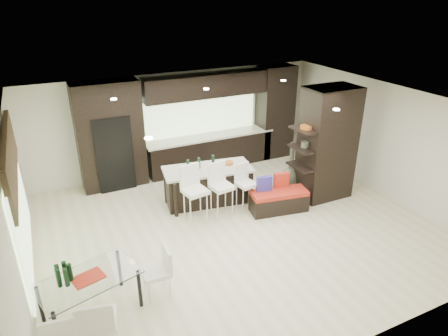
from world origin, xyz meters
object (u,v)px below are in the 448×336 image
bench (279,201)px  chair_near (99,325)px  dining_table (91,297)px  kitchen_island (208,185)px  stool_right (246,192)px  stool_left (195,201)px  floor_vase (291,168)px  stool_mid (222,196)px  chair_end (156,275)px

bench → chair_near: chair_near is taller
bench → dining_table: bearing=-151.7°
kitchen_island → bench: bearing=-32.6°
stool_right → chair_near: size_ratio=0.97×
dining_table → stool_left: bearing=20.6°
bench → floor_vase: size_ratio=1.00×
dining_table → floor_vase: bearing=6.9°
kitchen_island → stool_mid: stool_mid is taller
stool_mid → dining_table: stool_mid is taller
dining_table → chair_end: 1.04m
stool_left → floor_vase: floor_vase is taller
stool_mid → chair_end: (-2.06, -1.83, -0.09)m
bench → stool_mid: bearing=173.6°
stool_left → stool_mid: size_ratio=1.05×
chair_near → chair_end: 1.27m
stool_left → dining_table: size_ratio=0.72×
chair_near → chair_end: (1.04, 0.74, -0.05)m
stool_left → stool_right: stool_left is taller
stool_right → dining_table: bearing=-165.4°
stool_mid → dining_table: bearing=-157.4°
chair_near → stool_mid: bearing=52.2°
chair_end → stool_right: bearing=-53.6°
stool_left → floor_vase: (2.68, 0.35, 0.12)m
chair_end → kitchen_island: bearing=-36.6°
kitchen_island → bench: (1.27, -1.13, -0.18)m
stool_left → bench: (1.90, -0.36, -0.28)m
bench → chair_end: chair_end is taller
floor_vase → bench: bearing=-137.9°
stool_left → stool_mid: stool_left is taller
chair_near → bench: bearing=39.3°
floor_vase → chair_end: bearing=-152.2°
dining_table → chair_near: 0.75m
stool_right → floor_vase: bearing=0.3°
stool_mid → stool_right: bearing=-5.8°
floor_vase → chair_end: floor_vase is taller
kitchen_island → stool_left: bearing=-120.2°
dining_table → chair_end: bearing=-15.9°
stool_right → chair_end: bearing=-157.2°
stool_left → chair_near: bearing=-143.1°
stool_left → stool_mid: 0.63m
floor_vase → chair_near: (-5.14, -2.91, -0.20)m
stool_mid → stool_right: size_ratio=1.13×
stool_right → chair_end: stool_right is taller
kitchen_island → bench: kitchen_island is taller
stool_right → bench: 0.78m
kitchen_island → stool_mid: bearing=-81.0°
kitchen_island → stool_right: 0.97m
stool_mid → bench: size_ratio=0.77×
stool_mid → stool_right: 0.63m
stool_mid → floor_vase: bearing=1.1°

